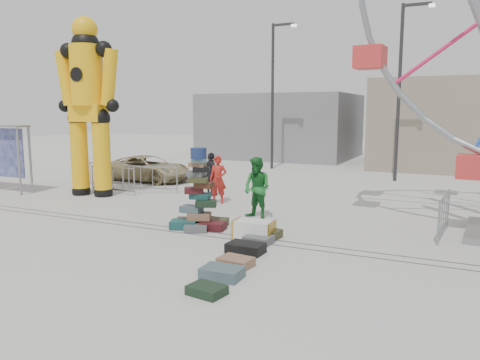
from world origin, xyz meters
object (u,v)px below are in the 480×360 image
at_px(lamp_post_left, 274,89).
at_px(pedestrian_red, 218,180).
at_px(barricade_wheel_front, 444,215).
at_px(barricade_dummy_a, 101,175).
at_px(lamp_post_right, 402,84).
at_px(parked_suv, 148,168).
at_px(pedestrian_green, 257,188).
at_px(barricade_dummy_b, 113,180).
at_px(barricade_dummy_c, 153,179).
at_px(pedestrian_black, 211,174).
at_px(crash_test_dummy, 88,100).
at_px(suitcase_tower, 199,206).
at_px(steamer_trunk, 254,230).

height_order(lamp_post_left, pedestrian_red, lamp_post_left).
bearing_deg(lamp_post_left, barricade_wheel_front, -51.44).
bearing_deg(barricade_dummy_a, lamp_post_right, 18.96).
bearing_deg(parked_suv, pedestrian_green, -119.70).
relative_size(barricade_dummy_b, barricade_wheel_front, 1.00).
distance_m(barricade_dummy_c, pedestrian_black, 2.48).
bearing_deg(pedestrian_red, barricade_wheel_front, -23.61).
bearing_deg(lamp_post_right, barricade_dummy_c, -138.21).
height_order(barricade_dummy_b, pedestrian_red, pedestrian_red).
bearing_deg(barricade_wheel_front, parked_suv, 74.21).
bearing_deg(crash_test_dummy, barricade_dummy_b, 43.49).
bearing_deg(crash_test_dummy, barricade_dummy_c, 34.33).
relative_size(lamp_post_left, barricade_dummy_b, 4.00).
distance_m(suitcase_tower, pedestrian_black, 5.09).
height_order(steamer_trunk, pedestrian_black, pedestrian_black).
distance_m(crash_test_dummy, parked_suv, 5.10).
distance_m(steamer_trunk, barricade_dummy_a, 10.39).
distance_m(suitcase_tower, pedestrian_green, 2.01).
bearing_deg(lamp_post_left, barricade_dummy_a, -114.42).
relative_size(lamp_post_left, pedestrian_black, 4.80).
xyz_separation_m(barricade_wheel_front, pedestrian_black, (-8.36, 2.64, 0.28)).
relative_size(barricade_dummy_b, pedestrian_black, 1.20).
bearing_deg(steamer_trunk, barricade_dummy_a, 148.92).
distance_m(lamp_post_left, crash_test_dummy, 11.54).
xyz_separation_m(steamer_trunk, pedestrian_green, (-0.83, 2.12, 0.70)).
relative_size(lamp_post_left, barricade_dummy_c, 4.00).
height_order(barricade_dummy_c, pedestrian_green, pedestrian_green).
height_order(crash_test_dummy, barricade_dummy_b, crash_test_dummy).
relative_size(pedestrian_red, pedestrian_green, 0.90).
bearing_deg(barricade_dummy_a, parked_suv, 59.49).
bearing_deg(pedestrian_red, pedestrian_green, -49.60).
distance_m(barricade_dummy_c, parked_suv, 3.32).
height_order(barricade_dummy_b, pedestrian_green, pedestrian_green).
xyz_separation_m(steamer_trunk, pedestrian_red, (-3.04, 3.76, 0.61)).
bearing_deg(parked_suv, suitcase_tower, -131.82).
bearing_deg(lamp_post_right, parked_suv, -154.73).
bearing_deg(barricade_dummy_c, suitcase_tower, -59.31).
relative_size(crash_test_dummy, barricade_dummy_c, 3.46).
xyz_separation_m(barricade_dummy_b, pedestrian_red, (4.64, 0.11, 0.30)).
relative_size(steamer_trunk, pedestrian_black, 0.61).
bearing_deg(pedestrian_green, lamp_post_right, 93.26).
height_order(barricade_dummy_a, barricade_wheel_front, same).
xyz_separation_m(lamp_post_left, barricade_dummy_a, (-4.26, -9.38, -3.93)).
bearing_deg(lamp_post_right, suitcase_tower, -108.29).
relative_size(crash_test_dummy, barricade_wheel_front, 3.46).
xyz_separation_m(pedestrian_green, pedestrian_black, (-3.17, 2.89, -0.11)).
distance_m(barricade_dummy_c, barricade_wheel_front, 11.00).
relative_size(barricade_dummy_c, parked_suv, 0.47).
distance_m(lamp_post_left, pedestrian_red, 11.12).
bearing_deg(crash_test_dummy, lamp_post_left, 67.62).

